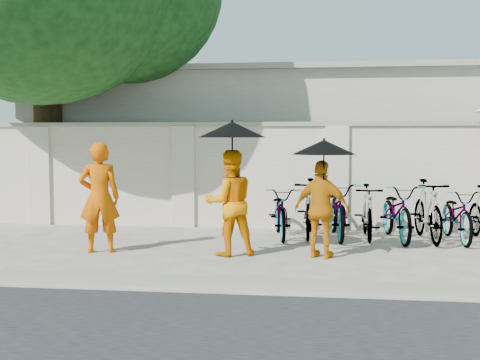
# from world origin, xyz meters

# --- Properties ---
(ground) EXTENTS (80.00, 80.00, 0.00)m
(ground) POSITION_xyz_m (0.00, 0.00, 0.00)
(ground) COLOR #BAB09D
(kerb) EXTENTS (40.00, 0.16, 0.12)m
(kerb) POSITION_xyz_m (0.00, -1.70, 0.06)
(kerb) COLOR gray
(kerb) RESTS_ON ground
(compound_wall) EXTENTS (20.00, 0.30, 2.00)m
(compound_wall) POSITION_xyz_m (1.00, 3.20, 1.00)
(compound_wall) COLOR beige
(compound_wall) RESTS_ON ground
(building_behind) EXTENTS (14.00, 6.00, 3.20)m
(building_behind) POSITION_xyz_m (2.00, 7.00, 1.60)
(building_behind) COLOR #B8B09F
(building_behind) RESTS_ON ground
(monk_left) EXTENTS (0.71, 0.56, 1.71)m
(monk_left) POSITION_xyz_m (-1.71, 0.27, 0.85)
(monk_left) COLOR #CF5200
(monk_left) RESTS_ON ground
(monk_center) EXTENTS (0.95, 0.85, 1.59)m
(monk_center) POSITION_xyz_m (0.32, 0.29, 0.80)
(monk_center) COLOR orange
(monk_center) RESTS_ON ground
(parasol_center) EXTENTS (1.02, 1.02, 1.11)m
(parasol_center) POSITION_xyz_m (0.37, 0.21, 1.89)
(parasol_center) COLOR black
(parasol_center) RESTS_ON ground
(monk_right) EXTENTS (0.92, 0.62, 1.44)m
(monk_right) POSITION_xyz_m (1.70, 0.26, 0.72)
(monk_right) COLOR #CC7509
(monk_right) RESTS_ON ground
(parasol_right) EXTENTS (0.92, 0.92, 0.92)m
(parasol_right) POSITION_xyz_m (1.72, 0.18, 1.64)
(parasol_right) COLOR black
(parasol_right) RESTS_ON ground
(bike_0) EXTENTS (0.84, 1.80, 0.91)m
(bike_0) POSITION_xyz_m (1.00, 2.00, 0.46)
(bike_0) COLOR #ADADAD
(bike_0) RESTS_ON ground
(bike_1) EXTENTS (0.55, 1.75, 1.04)m
(bike_1) POSITION_xyz_m (1.50, 2.10, 0.52)
(bike_1) COLOR #ADADAD
(bike_1) RESTS_ON ground
(bike_2) EXTENTS (0.79, 1.95, 1.00)m
(bike_2) POSITION_xyz_m (2.00, 2.07, 0.50)
(bike_2) COLOR #ADADAD
(bike_2) RESTS_ON ground
(bike_3) EXTENTS (0.45, 1.60, 0.96)m
(bike_3) POSITION_xyz_m (2.50, 2.00, 0.48)
(bike_3) COLOR #ADADAD
(bike_3) RESTS_ON ground
(bike_4) EXTENTS (0.86, 1.94, 0.99)m
(bike_4) POSITION_xyz_m (3.00, 1.96, 0.49)
(bike_4) COLOR #ADADAD
(bike_4) RESTS_ON ground
(bike_5) EXTENTS (0.63, 1.79, 1.06)m
(bike_5) POSITION_xyz_m (3.51, 1.92, 0.53)
(bike_5) COLOR #ADADAD
(bike_5) RESTS_ON ground
(bike_6) EXTENTS (0.69, 1.76, 0.91)m
(bike_6) POSITION_xyz_m (4.01, 1.96, 0.46)
(bike_6) COLOR #ADADAD
(bike_6) RESTS_ON ground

